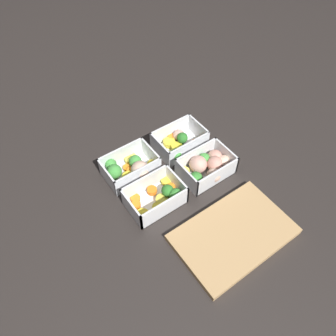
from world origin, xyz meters
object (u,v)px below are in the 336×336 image
object	(u,v)px
container_near_right	(130,168)
container_near_left	(179,142)
container_far_right	(159,197)
container_far_left	(207,166)

from	to	relation	value
container_near_right	container_near_left	bearing A→B (deg)	-178.51
container_near_left	container_far_right	bearing A→B (deg)	38.57
container_near_left	container_near_right	xyz separation A→B (m)	(0.17, 0.00, 0.00)
container_near_right	container_far_left	xyz separation A→B (m)	(-0.18, 0.12, 0.00)
container_near_right	container_far_right	bearing A→B (deg)	95.23
container_near_right	container_far_left	bearing A→B (deg)	146.48
container_far_left	container_far_right	bearing A→B (deg)	1.49
container_near_left	container_far_left	xyz separation A→B (m)	(-0.01, 0.12, 0.00)
container_far_left	container_near_left	bearing A→B (deg)	-86.27
container_near_right	container_far_left	distance (m)	0.21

